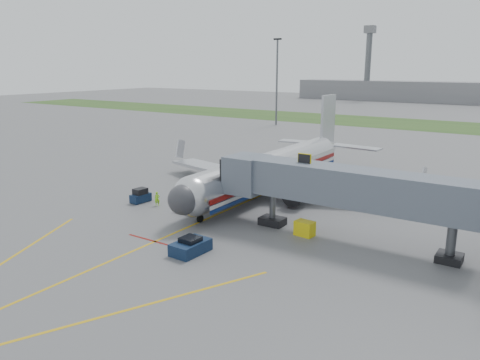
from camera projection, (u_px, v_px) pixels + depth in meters
The scene contains 16 objects.
ground at pixel (186, 228), 41.76m from camera, with size 400.00×400.00×0.00m, color #565659.
grass_strip at pixel (423, 125), 114.64m from camera, with size 300.00×25.00×0.01m, color #2D4C1E.
apron_markings at pixel (124, 255), 35.76m from camera, with size 21.52×50.00×0.01m.
airliner at pixel (272, 169), 53.47m from camera, with size 32.10×35.67×10.25m.
jet_bridge at pixel (347, 188), 37.85m from camera, with size 25.30×4.00×6.90m.
light_mast_left at pixel (277, 80), 111.97m from camera, with size 2.00×0.44×20.40m.
distant_terminal at pixel (445, 92), 183.83m from camera, with size 120.00×14.00×8.00m, color slate.
control_tower at pixel (368, 58), 192.71m from camera, with size 4.00×4.00×30.00m.
pushback_tug at pixel (191, 246), 36.05m from camera, with size 2.02×3.17×1.29m.
baggage_tug at pixel (141, 196), 49.49m from camera, with size 1.29×2.23×1.50m.
baggage_cart_a at pixel (244, 182), 54.48m from camera, with size 2.19×2.19×1.78m.
baggage_cart_b at pixel (205, 182), 54.03m from camera, with size 1.85×1.85×1.97m.
baggage_cart_c at pixel (232, 187), 52.52m from camera, with size 1.71×1.71×1.70m.
belt_loader at pixel (190, 201), 47.98m from camera, with size 2.90×5.09×2.41m.
ground_power_cart at pixel (305, 228), 39.75m from camera, with size 1.71×1.24×1.28m.
ramp_worker at pixel (157, 199), 48.17m from camera, with size 0.54×0.35×1.48m, color #8CE61B.
Camera 1 is at (25.85, -30.31, 14.09)m, focal length 35.00 mm.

